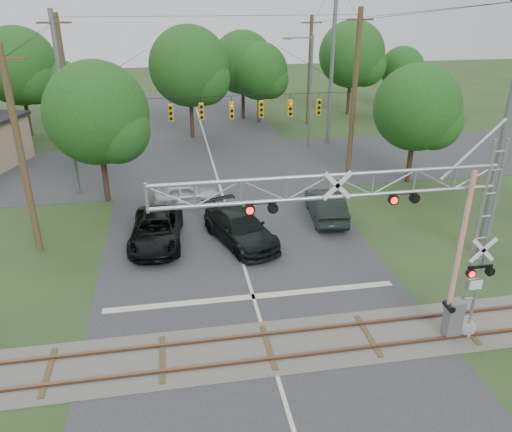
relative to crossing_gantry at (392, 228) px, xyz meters
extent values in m
plane|color=#253C1C|center=(-4.23, -1.63, -4.92)|extent=(160.00, 160.00, 0.00)
cube|color=#2D2C2F|center=(-4.23, 8.37, -4.91)|extent=(14.00, 90.00, 0.02)
cube|color=#2D2C2F|center=(-4.23, 22.37, -4.91)|extent=(90.00, 12.00, 0.02)
cube|color=#514D46|center=(-4.23, 0.37, -4.90)|extent=(90.00, 3.20, 0.05)
cube|color=brown|center=(-4.23, -0.35, -4.83)|extent=(90.00, 0.12, 0.14)
cube|color=brown|center=(-4.23, 1.09, -4.83)|extent=(90.00, 0.12, 0.14)
cylinder|color=gray|center=(3.61, 0.07, -4.76)|extent=(0.99, 0.99, 0.33)
cube|color=silver|center=(3.56, -0.26, -2.56)|extent=(0.49, 0.03, 0.38)
cube|color=slate|center=(2.95, -0.15, -4.10)|extent=(0.60, 0.49, 1.64)
cube|color=red|center=(2.68, -0.15, -0.75)|extent=(0.15, 0.10, 5.48)
cylinder|color=slate|center=(-13.73, 18.37, 0.83)|extent=(0.32, 0.32, 11.50)
cylinder|color=#483721|center=(5.27, 18.37, 0.83)|extent=(0.36, 0.36, 11.50)
cylinder|color=black|center=(-4.23, 18.37, 1.17)|extent=(19.00, 0.03, 0.03)
cube|color=gold|center=(-11.23, 18.37, 0.22)|extent=(0.30, 0.30, 1.10)
cube|color=gold|center=(-9.23, 18.37, 0.22)|extent=(0.30, 0.30, 1.10)
cube|color=gold|center=(-7.23, 18.37, 0.22)|extent=(0.30, 0.30, 1.10)
cube|color=gold|center=(-5.23, 18.37, 0.22)|extent=(0.30, 0.30, 1.10)
cube|color=gold|center=(-3.23, 18.37, 0.22)|extent=(0.30, 0.30, 1.10)
cube|color=gold|center=(-1.23, 18.37, 0.22)|extent=(0.30, 0.30, 1.10)
cube|color=gold|center=(0.77, 18.37, 0.22)|extent=(0.30, 0.30, 1.10)
cube|color=gold|center=(2.77, 18.37, 0.22)|extent=(0.30, 0.30, 1.10)
imported|color=black|center=(-8.46, 9.87, -4.13)|extent=(3.02, 5.85, 1.58)
imported|color=black|center=(-4.02, 9.28, -4.09)|extent=(4.13, 6.18, 1.66)
imported|color=#B0B3B8|center=(-6.63, 15.10, -4.22)|extent=(4.13, 1.70, 1.40)
imported|color=black|center=(1.42, 11.48, -4.09)|extent=(2.25, 5.20, 1.66)
cylinder|color=slate|center=(4.31, 25.90, -0.31)|extent=(0.20, 0.20, 9.22)
cylinder|color=slate|center=(3.28, 25.90, 4.10)|extent=(2.05, 0.12, 0.12)
cube|color=slate|center=(2.26, 25.90, 4.05)|extent=(0.61, 0.26, 0.15)
cylinder|color=#483721|center=(-14.78, 25.48, 0.59)|extent=(0.34, 0.34, 11.02)
cube|color=#483721|center=(-14.78, 25.48, 5.40)|extent=(2.00, 0.12, 0.12)
cylinder|color=slate|center=(6.39, 26.94, 2.02)|extent=(0.34, 0.34, 13.88)
cylinder|color=#483721|center=(-14.55, 10.25, 0.24)|extent=(0.34, 0.34, 10.32)
cube|color=#483721|center=(-14.55, 10.25, 4.70)|extent=(2.00, 0.12, 0.12)
cylinder|color=slate|center=(8.06, 5.93, 1.47)|extent=(0.34, 0.34, 12.78)
cylinder|color=#483721|center=(6.45, 33.90, 0.25)|extent=(0.34, 0.34, 10.35)
cube|color=#483721|center=(6.45, 33.90, 4.73)|extent=(2.00, 0.12, 0.12)
cylinder|color=#352318|center=(-20.25, 34.19, -2.69)|extent=(0.36, 0.36, 4.46)
sphere|color=#1E4B15|center=(-20.25, 34.19, 1.37)|extent=(6.90, 6.90, 6.90)
cylinder|color=#352318|center=(-16.89, 34.16, -3.37)|extent=(0.36, 0.36, 3.11)
sphere|color=#1E4B15|center=(-16.89, 34.16, -0.54)|extent=(4.80, 4.80, 4.80)
cylinder|color=#352318|center=(-11.64, 16.51, -2.90)|extent=(0.36, 0.36, 4.04)
sphere|color=#1E4B15|center=(-11.64, 16.51, 0.78)|extent=(6.25, 6.25, 6.25)
cylinder|color=#352318|center=(-5.34, 30.88, -2.66)|extent=(0.36, 0.36, 4.53)
sphere|color=#1E4B15|center=(-5.34, 30.88, 1.46)|extent=(6.99, 6.99, 6.99)
cylinder|color=#352318|center=(0.36, 37.35, -2.88)|extent=(0.36, 0.36, 4.08)
sphere|color=#1E4B15|center=(0.36, 37.35, 0.83)|extent=(6.31, 6.31, 6.31)
cylinder|color=#352318|center=(1.75, 35.52, -3.10)|extent=(0.36, 0.36, 3.64)
sphere|color=#1E4B15|center=(1.75, 35.52, 0.21)|extent=(5.62, 5.62, 5.62)
cylinder|color=#352318|center=(9.01, 16.42, -3.05)|extent=(0.36, 0.36, 3.75)
sphere|color=#1E4B15|center=(9.01, 16.42, 0.36)|extent=(5.79, 5.79, 5.79)
cylinder|color=#352318|center=(12.00, 37.56, -2.68)|extent=(0.36, 0.36, 4.47)
sphere|color=#1E4B15|center=(12.00, 37.56, 1.38)|extent=(6.91, 6.91, 6.91)
cylinder|color=#352318|center=(18.72, 39.42, -3.35)|extent=(0.36, 0.36, 3.15)
sphere|color=#1E4B15|center=(18.72, 39.42, -0.48)|extent=(4.87, 4.87, 4.87)
camera|label=1|loc=(-7.33, -14.55, 7.52)|focal=35.00mm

